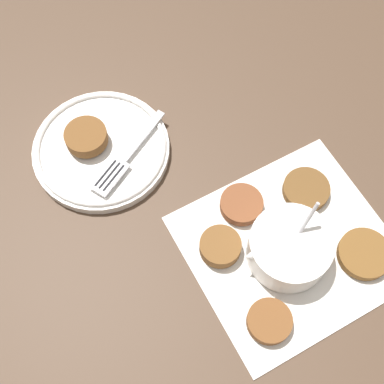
{
  "coord_description": "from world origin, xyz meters",
  "views": [
    {
      "loc": [
        0.19,
        0.21,
        0.7
      ],
      "look_at": [
        0.09,
        -0.1,
        0.02
      ],
      "focal_mm": 50.0,
      "sensor_mm": 36.0,
      "label": 1
    }
  ],
  "objects_px": {
    "serving_plate": "(101,149)",
    "fork": "(123,160)",
    "fritter_on_plate": "(86,137)",
    "sauce_bowl": "(288,249)"
  },
  "relations": [
    {
      "from": "fritter_on_plate",
      "to": "serving_plate",
      "type": "bearing_deg",
      "value": 138.66
    },
    {
      "from": "sauce_bowl",
      "to": "fritter_on_plate",
      "type": "bearing_deg",
      "value": -48.27
    },
    {
      "from": "fritter_on_plate",
      "to": "fork",
      "type": "xyz_separation_m",
      "value": [
        -0.04,
        0.05,
        -0.01
      ]
    },
    {
      "from": "sauce_bowl",
      "to": "fritter_on_plate",
      "type": "xyz_separation_m",
      "value": [
        0.22,
        -0.25,
        0.0
      ]
    },
    {
      "from": "sauce_bowl",
      "to": "serving_plate",
      "type": "xyz_separation_m",
      "value": [
        0.2,
        -0.23,
        -0.02
      ]
    },
    {
      "from": "serving_plate",
      "to": "fork",
      "type": "height_order",
      "value": "fork"
    },
    {
      "from": "fritter_on_plate",
      "to": "fork",
      "type": "relative_size",
      "value": 0.46
    },
    {
      "from": "serving_plate",
      "to": "fork",
      "type": "relative_size",
      "value": 1.49
    },
    {
      "from": "sauce_bowl",
      "to": "fork",
      "type": "xyz_separation_m",
      "value": [
        0.18,
        -0.2,
        -0.0
      ]
    },
    {
      "from": "fork",
      "to": "sauce_bowl",
      "type": "bearing_deg",
      "value": 131.89
    }
  ]
}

